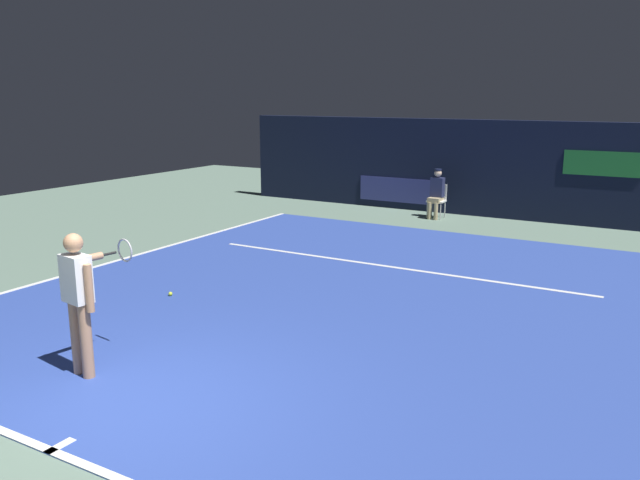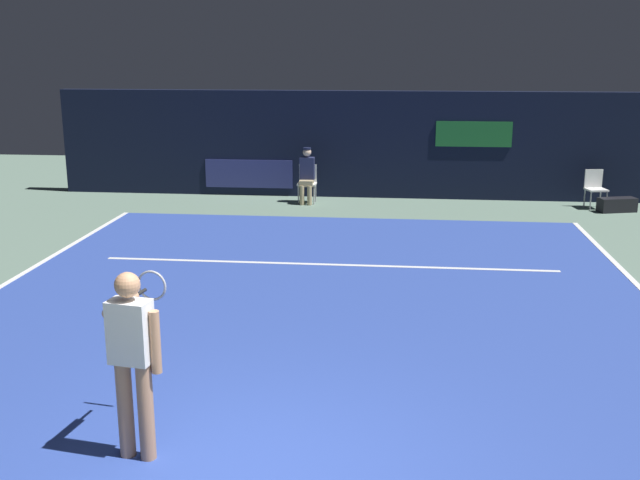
{
  "view_description": "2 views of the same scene",
  "coord_description": "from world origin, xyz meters",
  "px_view_note": "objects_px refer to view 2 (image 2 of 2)",
  "views": [
    {
      "loc": [
        4.91,
        -4.39,
        3.27
      ],
      "look_at": [
        -0.75,
        5.34,
        0.72
      ],
      "focal_mm": 36.27,
      "sensor_mm": 36.0,
      "label": 1
    },
    {
      "loc": [
        1.15,
        -5.43,
        3.53
      ],
      "look_at": [
        0.0,
        5.42,
        0.76
      ],
      "focal_mm": 41.92,
      "sensor_mm": 36.0,
      "label": 2
    }
  ],
  "objects_px": {
    "line_judge_on_chair": "(307,175)",
    "courtside_chair_near": "(595,186)",
    "tennis_player": "(133,353)",
    "equipment_bag": "(617,205)",
    "tennis_ball": "(118,333)"
  },
  "relations": [
    {
      "from": "line_judge_on_chair",
      "to": "courtside_chair_near",
      "type": "relative_size",
      "value": 1.5
    },
    {
      "from": "line_judge_on_chair",
      "to": "equipment_bag",
      "type": "distance_m",
      "value": 7.11
    },
    {
      "from": "courtside_chair_near",
      "to": "tennis_player",
      "type": "bearing_deg",
      "value": -120.04
    },
    {
      "from": "tennis_ball",
      "to": "equipment_bag",
      "type": "distance_m",
      "value": 12.0
    },
    {
      "from": "courtside_chair_near",
      "to": "tennis_ball",
      "type": "bearing_deg",
      "value": -131.99
    },
    {
      "from": "tennis_player",
      "to": "line_judge_on_chair",
      "type": "height_order",
      "value": "tennis_player"
    },
    {
      "from": "tennis_player",
      "to": "tennis_ball",
      "type": "distance_m",
      "value": 3.2
    },
    {
      "from": "courtside_chair_near",
      "to": "tennis_ball",
      "type": "xyz_separation_m",
      "value": [
        -8.03,
        -8.92,
        -0.46
      ]
    },
    {
      "from": "equipment_bag",
      "to": "line_judge_on_chair",
      "type": "bearing_deg",
      "value": 162.06
    },
    {
      "from": "tennis_player",
      "to": "tennis_ball",
      "type": "bearing_deg",
      "value": 114.32
    },
    {
      "from": "tennis_player",
      "to": "equipment_bag",
      "type": "bearing_deg",
      "value": 57.59
    },
    {
      "from": "courtside_chair_near",
      "to": "equipment_bag",
      "type": "height_order",
      "value": "courtside_chair_near"
    },
    {
      "from": "courtside_chair_near",
      "to": "line_judge_on_chair",
      "type": "bearing_deg",
      "value": -178.88
    },
    {
      "from": "line_judge_on_chair",
      "to": "equipment_bag",
      "type": "relative_size",
      "value": 1.57
    },
    {
      "from": "tennis_ball",
      "to": "equipment_bag",
      "type": "relative_size",
      "value": 0.08
    }
  ]
}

